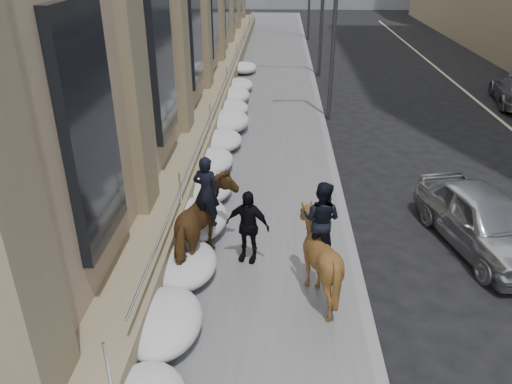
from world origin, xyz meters
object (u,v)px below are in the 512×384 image
at_px(mounted_horse_right, 318,251).
at_px(car_silver, 483,220).
at_px(mounted_horse_left, 205,222).
at_px(pedestrian, 248,226).

relative_size(mounted_horse_right, car_silver, 0.58).
distance_m(mounted_horse_left, mounted_horse_right, 2.81).
distance_m(pedestrian, car_silver, 5.99).
xyz_separation_m(mounted_horse_right, car_silver, (4.31, 2.25, -0.42)).
bearing_deg(pedestrian, car_silver, 25.51).
height_order(pedestrian, car_silver, pedestrian).
bearing_deg(mounted_horse_left, mounted_horse_right, 168.09).
height_order(mounted_horse_left, mounted_horse_right, mounted_horse_left).
distance_m(mounted_horse_left, pedestrian, 1.01).
bearing_deg(mounted_horse_right, car_silver, -128.44).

